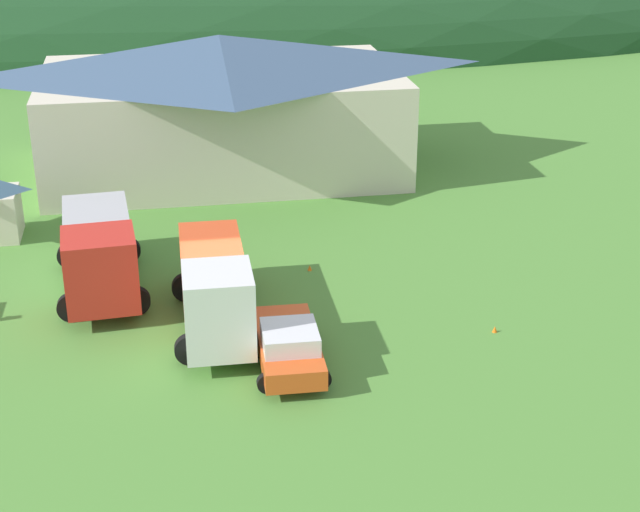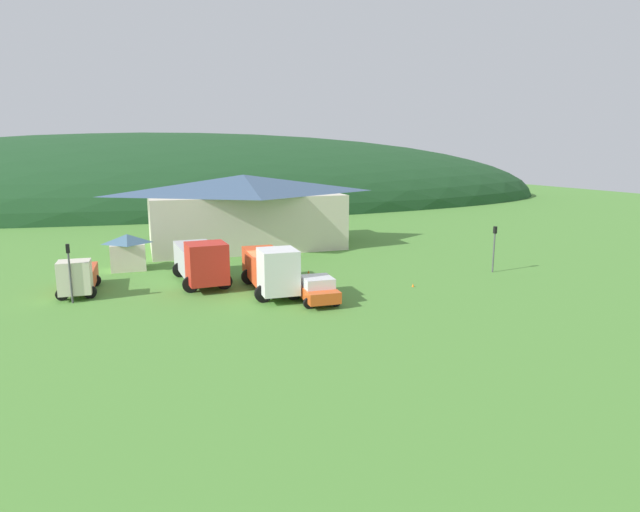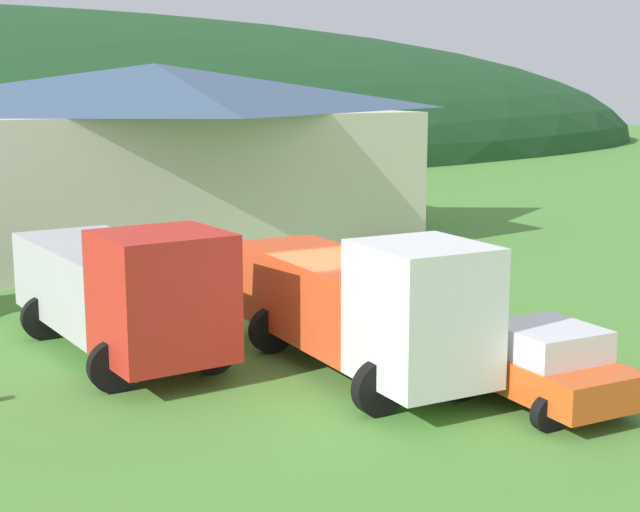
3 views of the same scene
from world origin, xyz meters
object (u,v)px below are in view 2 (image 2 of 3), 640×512
service_pickup_orange (315,288)px  crane_truck_red (201,260)px  traffic_light_east (494,244)px  play_shed_cream (128,251)px  traffic_light_west (69,267)px  depot_building (244,210)px  traffic_cone_mid_row (309,273)px  heavy_rig_white (270,268)px  light_truck_cream (78,276)px  traffic_cone_near_pickup (413,287)px

service_pickup_orange → crane_truck_red: bearing=-136.7°
service_pickup_orange → traffic_light_east: bearing=103.2°
play_shed_cream → traffic_light_west: traffic_light_west is taller
traffic_light_west → traffic_light_east: bearing=-2.2°
depot_building → traffic_cone_mid_row: depot_building is taller
depot_building → traffic_cone_mid_row: size_ratio=42.57×
play_shed_cream → crane_truck_red: 8.13m
service_pickup_orange → traffic_cone_mid_row: size_ratio=10.65×
heavy_rig_white → play_shed_cream: bearing=-137.8°
depot_building → light_truck_cream: depot_building is taller
traffic_light_east → depot_building: bearing=132.0°
depot_building → light_truck_cream: (-13.93, -14.49, -2.48)m
depot_building → crane_truck_red: depot_building is taller
traffic_light_east → traffic_cone_near_pickup: 8.73m
depot_building → traffic_light_east: 24.19m
traffic_light_west → traffic_cone_near_pickup: bearing=-8.4°
light_truck_cream → heavy_rig_white: heavy_rig_white is taller
traffic_cone_near_pickup → traffic_cone_mid_row: size_ratio=1.02×
depot_building → traffic_cone_mid_row: (2.36, -13.62, -3.66)m
service_pickup_orange → traffic_cone_near_pickup: bearing=100.2°
light_truck_cream → traffic_light_west: traffic_light_west is taller
depot_building → traffic_light_east: depot_building is taller
play_shed_cream → heavy_rig_white: bearing=-48.7°
traffic_light_east → heavy_rig_white: bearing=-179.4°
depot_building → crane_truck_red: (-5.90, -14.15, -1.98)m
crane_truck_red → traffic_light_west: bearing=-76.3°
traffic_light_east → traffic_cone_mid_row: (-13.80, 4.32, -2.26)m
heavy_rig_white → traffic_cone_mid_row: bearing=138.5°
crane_truck_red → traffic_light_east: traffic_light_east is taller
play_shed_cream → light_truck_cream: play_shed_cream is taller
service_pickup_orange → traffic_light_east: traffic_light_east is taller
play_shed_cream → service_pickup_orange: 17.60m
crane_truck_red → heavy_rig_white: size_ratio=1.01×
crane_truck_red → traffic_cone_near_pickup: size_ratio=17.63×
light_truck_cream → traffic_cone_mid_row: 16.36m
traffic_cone_near_pickup → depot_building: bearing=111.7°
heavy_rig_white → traffic_light_west: size_ratio=2.17×
traffic_light_west → depot_building: bearing=49.9°
crane_truck_red → light_truck_cream: bearing=-91.7°
traffic_light_east → traffic_cone_mid_row: 14.63m
traffic_cone_near_pickup → traffic_cone_mid_row: traffic_cone_near_pickup is taller
service_pickup_orange → traffic_light_east: size_ratio=1.35×
traffic_light_east → traffic_cone_mid_row: size_ratio=7.90×
traffic_light_east → light_truck_cream: bearing=173.4°
light_truck_cream → crane_truck_red: bearing=93.3°
traffic_cone_near_pickup → traffic_cone_mid_row: (-5.63, 6.43, 0.00)m
traffic_light_west → traffic_cone_near_pickup: (22.10, -3.27, -2.32)m
traffic_light_east → traffic_light_west: bearing=177.8°
traffic_light_west → traffic_cone_mid_row: 16.93m
depot_building → traffic_light_west: bearing=-130.1°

